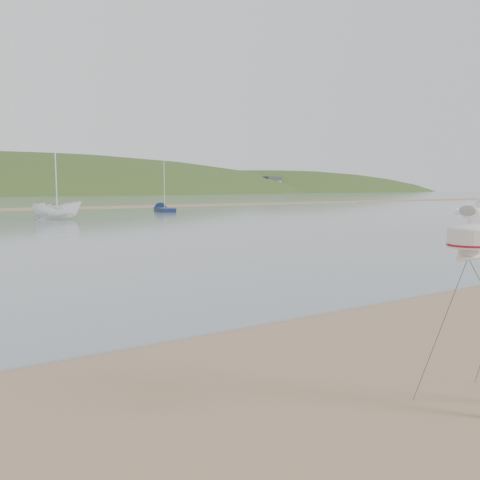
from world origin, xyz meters
TOP-DOWN VIEW (x-y plane):
  - ground at (0.00, 0.00)m, footprint 560.00×560.00m
  - boat_white at (9.55, 44.68)m, footprint 1.89×1.84m
  - sailboat_blue_far at (24.79, 54.82)m, footprint 3.00×7.05m

SIDE VIEW (x-z plane):
  - ground at x=0.00m, z-range 0.00..0.00m
  - sailboat_blue_far at x=24.79m, z-range -3.11..3.71m
  - boat_white at x=9.55m, z-range 0.04..4.53m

